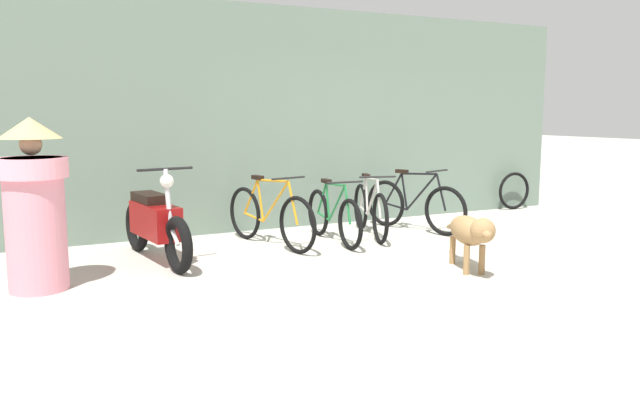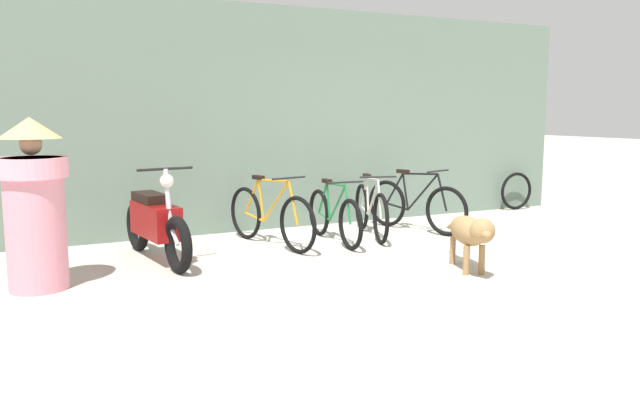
{
  "view_description": "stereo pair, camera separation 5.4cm",
  "coord_description": "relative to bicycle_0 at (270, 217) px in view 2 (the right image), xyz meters",
  "views": [
    {
      "loc": [
        -3.8,
        -4.99,
        1.59
      ],
      "look_at": [
        -0.83,
        1.0,
        0.65
      ],
      "focal_mm": 35.0,
      "sensor_mm": 36.0,
      "label": 1
    },
    {
      "loc": [
        -3.75,
        -5.01,
        1.59
      ],
      "look_at": [
        -0.83,
        1.0,
        0.65
      ],
      "focal_mm": 35.0,
      "sensor_mm": 36.0,
      "label": 2
    }
  ],
  "objects": [
    {
      "name": "spare_tire_left",
      "position": [
        4.68,
        0.87,
        -0.05
      ],
      "size": [
        0.62,
        0.08,
        0.62
      ],
      "rotation": [
        0.0,
        0.0,
        -0.04
      ],
      "color": "black",
      "rests_on": "ground"
    },
    {
      "name": "bicycle_0",
      "position": [
        0.0,
        0.0,
        0.0
      ],
      "size": [
        0.54,
        1.71,
        0.86
      ],
      "rotation": [
        0.0,
        0.0,
        -1.34
      ],
      "color": "black",
      "rests_on": "ground"
    },
    {
      "name": "bicycle_3",
      "position": [
        2.11,
        0.03,
        -0.01
      ],
      "size": [
        0.62,
        1.58,
        0.85
      ],
      "rotation": [
        0.0,
        0.0,
        -1.25
      ],
      "color": "black",
      "rests_on": "ground"
    },
    {
      "name": "ground_plane",
      "position": [
        1.08,
        -1.87,
        -0.35
      ],
      "size": [
        60.0,
        60.0,
        0.0
      ],
      "primitive_type": "plane",
      "color": "#B7B2A5"
    },
    {
      "name": "bicycle_1",
      "position": [
        0.78,
        -0.15,
        -0.03
      ],
      "size": [
        0.46,
        1.56,
        0.79
      ],
      "rotation": [
        0.0,
        0.0,
        -1.63
      ],
      "color": "black",
      "rests_on": "ground"
    },
    {
      "name": "bicycle_2",
      "position": [
        1.38,
        -0.02,
        -0.02
      ],
      "size": [
        0.57,
        1.56,
        0.82
      ],
      "rotation": [
        0.0,
        0.0,
        -1.85
      ],
      "color": "black",
      "rests_on": "ground"
    },
    {
      "name": "shop_wall_back",
      "position": [
        1.08,
        1.11,
        1.15
      ],
      "size": [
        8.63,
        0.2,
        3.0
      ],
      "color": "slate",
      "rests_on": "ground"
    },
    {
      "name": "motorcycle",
      "position": [
        -1.39,
        -0.2,
        0.06
      ],
      "size": [
        0.58,
        1.82,
        1.04
      ],
      "rotation": [
        0.0,
        0.0,
        -1.43
      ],
      "color": "black",
      "rests_on": "ground"
    },
    {
      "name": "stray_dog",
      "position": [
        1.37,
        -2.01,
        0.05
      ],
      "size": [
        0.58,
        1.2,
        0.6
      ],
      "rotation": [
        0.0,
        0.0,
        4.34
      ],
      "color": "#997247",
      "rests_on": "ground"
    },
    {
      "name": "person_in_robes",
      "position": [
        -2.56,
        -0.82,
        0.44
      ],
      "size": [
        0.62,
        0.62,
        1.55
      ],
      "rotation": [
        0.0,
        0.0,
        3.17
      ],
      "color": "pink",
      "rests_on": "ground"
    }
  ]
}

